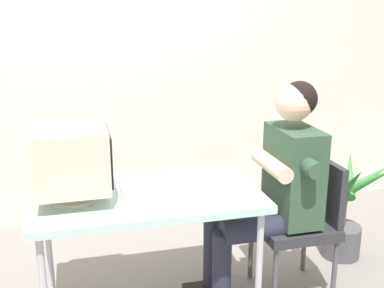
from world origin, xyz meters
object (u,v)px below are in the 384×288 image
object	(u,v)px
office_chair	(303,217)
person_seated	(275,184)
desk	(147,202)
potted_plant	(345,208)
keyboard	(136,189)
crt_monitor	(72,159)

from	to	relation	value
office_chair	person_seated	size ratio (longest dim) A/B	0.64
desk	person_seated	size ratio (longest dim) A/B	0.93
desk	potted_plant	size ratio (longest dim) A/B	1.50
person_seated	potted_plant	distance (m)	0.82
person_seated	keyboard	bearing A→B (deg)	179.25
desk	keyboard	size ratio (longest dim) A/B	2.82
crt_monitor	keyboard	size ratio (longest dim) A/B	0.94
desk	potted_plant	xyz separation A→B (m)	(1.42, 0.32, -0.33)
desk	office_chair	size ratio (longest dim) A/B	1.45
potted_plant	keyboard	bearing A→B (deg)	-168.73
crt_monitor	person_seated	bearing A→B (deg)	1.30
desk	crt_monitor	world-z (taller)	crt_monitor
crt_monitor	person_seated	size ratio (longest dim) A/B	0.31
desk	office_chair	distance (m)	0.96
keyboard	office_chair	bearing A→B (deg)	-0.61
potted_plant	crt_monitor	bearing A→B (deg)	-169.60
desk	office_chair	xyz separation A→B (m)	(0.94, 0.01, -0.20)
office_chair	crt_monitor	bearing A→B (deg)	-178.89
keyboard	person_seated	size ratio (longest dim) A/B	0.33
crt_monitor	desk	bearing A→B (deg)	1.70
crt_monitor	potted_plant	size ratio (longest dim) A/B	0.50
crt_monitor	potted_plant	world-z (taller)	crt_monitor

